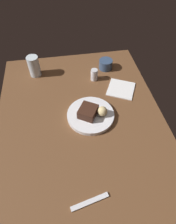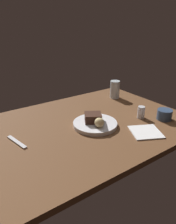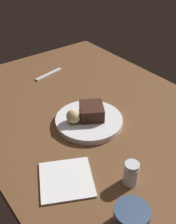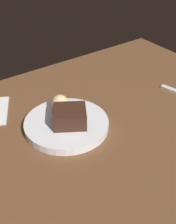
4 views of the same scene
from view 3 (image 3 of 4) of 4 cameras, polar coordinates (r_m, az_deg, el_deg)
dining_table at (r=103.67cm, az=0.89°, el=-0.65°), size 120.00×84.00×3.00cm
dessert_plate at (r=96.58cm, az=0.21°, el=-1.84°), size 23.80×23.80×2.14cm
chocolate_cake_slice at (r=95.51cm, az=0.75°, el=0.19°), size 11.77×11.53×4.63cm
bread_roll at (r=92.82cm, az=-3.04°, el=-0.90°), size 5.02×5.02×5.02cm
salt_shaker at (r=76.25cm, az=8.98°, el=-12.55°), size 4.22×4.22×7.06cm
coffee_cup at (r=68.53cm, az=9.04°, el=-21.00°), size 8.40×8.40×5.97cm
dessert_spoon at (r=129.25cm, az=-8.17°, el=7.82°), size 4.81×15.05×0.70cm
folded_napkin at (r=78.42cm, az=-4.56°, el=-13.85°), size 19.62×19.59×0.60cm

